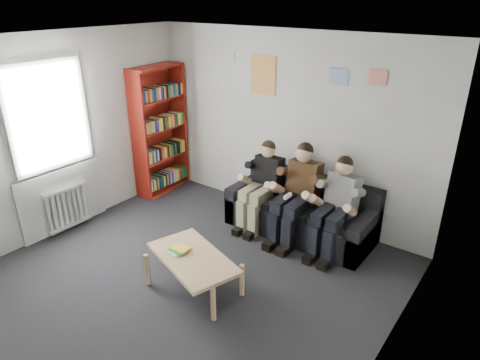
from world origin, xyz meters
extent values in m
plane|color=black|center=(0.00, 0.00, 0.00)|extent=(5.00, 5.00, 0.00)
plane|color=silver|center=(0.00, 0.00, 2.70)|extent=(5.00, 5.00, 0.00)
plane|color=beige|center=(0.00, 2.50, 1.35)|extent=(4.50, 0.00, 4.50)
plane|color=beige|center=(-2.25, 0.00, 1.35)|extent=(0.00, 5.00, 5.00)
plane|color=beige|center=(2.25, 0.00, 1.35)|extent=(0.00, 5.00, 5.00)
cube|color=black|center=(0.54, 2.07, 0.19)|extent=(2.03, 0.83, 0.39)
cube|color=black|center=(0.54, 2.40, 0.59)|extent=(2.03, 0.18, 0.40)
cube|color=black|center=(-0.39, 2.07, 0.28)|extent=(0.17, 0.83, 0.55)
cube|color=black|center=(1.48, 2.07, 0.28)|extent=(0.17, 0.83, 0.55)
cube|color=black|center=(0.54, 2.00, 0.43)|extent=(1.70, 0.57, 0.09)
cube|color=maroon|center=(-2.07, 1.98, 1.05)|extent=(0.31, 0.94, 2.09)
cube|color=#D7BE7C|center=(0.21, 0.24, 0.42)|extent=(1.11, 0.61, 0.04)
cylinder|color=#D7BE7C|center=(-0.29, -0.01, 0.20)|extent=(0.06, 0.06, 0.40)
cylinder|color=#D7BE7C|center=(0.70, -0.01, 0.20)|extent=(0.06, 0.06, 0.40)
cylinder|color=#D7BE7C|center=(-0.29, 0.49, 0.20)|extent=(0.06, 0.06, 0.40)
cylinder|color=#D7BE7C|center=(0.70, 0.49, 0.20)|extent=(0.06, 0.06, 0.40)
cube|color=silver|center=(-0.02, 0.19, 0.45)|extent=(0.19, 0.14, 0.02)
cube|color=green|center=(0.01, 0.22, 0.47)|extent=(0.19, 0.14, 0.02)
cube|color=yellow|center=(0.03, 0.25, 0.48)|extent=(0.19, 0.14, 0.02)
cube|color=black|center=(-0.02, 2.12, 0.74)|extent=(0.39, 0.28, 0.55)
sphere|color=tan|center=(-0.02, 2.08, 1.12)|extent=(0.21, 0.21, 0.21)
sphere|color=black|center=(-0.02, 2.10, 1.15)|extent=(0.20, 0.20, 0.20)
cube|color=gray|center=(-0.02, 1.83, 0.55)|extent=(0.35, 0.44, 0.14)
cube|color=gray|center=(-0.02, 1.62, 0.24)|extent=(0.33, 0.13, 0.48)
cube|color=black|center=(-0.02, 1.56, 0.05)|extent=(0.33, 0.25, 0.10)
cube|color=#51331B|center=(0.54, 2.13, 0.77)|extent=(0.43, 0.31, 0.60)
sphere|color=tan|center=(0.54, 2.09, 1.19)|extent=(0.23, 0.23, 0.23)
sphere|color=black|center=(0.54, 2.10, 1.22)|extent=(0.22, 0.22, 0.22)
cube|color=black|center=(0.54, 1.81, 0.56)|extent=(0.38, 0.49, 0.16)
cube|color=black|center=(0.54, 1.58, 0.24)|extent=(0.36, 0.15, 0.48)
cube|color=black|center=(0.54, 1.51, 0.05)|extent=(0.36, 0.28, 0.11)
cube|color=white|center=(0.54, 1.70, 0.72)|extent=(0.04, 0.15, 0.04)
cube|color=silver|center=(1.11, 2.12, 0.75)|extent=(0.40, 0.29, 0.56)
sphere|color=tan|center=(1.11, 2.08, 1.14)|extent=(0.22, 0.22, 0.22)
sphere|color=black|center=(1.11, 2.10, 1.17)|extent=(0.21, 0.21, 0.21)
cube|color=black|center=(1.11, 1.83, 0.55)|extent=(0.36, 0.46, 0.15)
cube|color=black|center=(1.11, 1.61, 0.24)|extent=(0.34, 0.14, 0.48)
cube|color=black|center=(1.11, 1.55, 0.05)|extent=(0.34, 0.26, 0.10)
cylinder|color=white|center=(-2.15, -0.08, 0.35)|extent=(0.06, 0.06, 0.60)
cylinder|color=white|center=(-2.15, 0.00, 0.35)|extent=(0.06, 0.06, 0.60)
cylinder|color=white|center=(-2.15, 0.08, 0.35)|extent=(0.06, 0.06, 0.60)
cylinder|color=white|center=(-2.15, 0.16, 0.35)|extent=(0.06, 0.06, 0.60)
cylinder|color=white|center=(-2.15, 0.24, 0.35)|extent=(0.06, 0.06, 0.60)
cylinder|color=white|center=(-2.15, 0.32, 0.35)|extent=(0.06, 0.06, 0.60)
cylinder|color=white|center=(-2.15, 0.40, 0.35)|extent=(0.06, 0.06, 0.60)
cylinder|color=white|center=(-2.15, 0.48, 0.35)|extent=(0.06, 0.06, 0.60)
cube|color=white|center=(-2.15, 0.20, 0.07)|extent=(0.10, 0.64, 0.04)
cube|color=white|center=(-2.15, 0.20, 0.63)|extent=(0.10, 0.64, 0.04)
cube|color=white|center=(-2.23, 0.20, 1.65)|extent=(0.02, 1.00, 1.30)
cube|color=silver|center=(-2.22, 0.20, 2.33)|extent=(0.05, 1.12, 0.06)
cube|color=silver|center=(-2.22, 0.20, 0.97)|extent=(0.05, 1.12, 0.06)
cube|color=silver|center=(-2.22, 0.20, 0.45)|extent=(0.03, 1.30, 0.90)
cube|color=gold|center=(-0.40, 2.49, 2.05)|extent=(0.42, 0.01, 0.55)
cube|color=#4383E5|center=(0.75, 2.49, 2.15)|extent=(0.25, 0.01, 0.20)
cube|color=#C03C8B|center=(1.25, 2.49, 2.20)|extent=(0.22, 0.01, 0.18)
cube|color=silver|center=(-1.00, 2.49, 2.25)|extent=(0.20, 0.01, 0.14)
camera|label=1|loc=(3.01, -2.65, 3.13)|focal=32.00mm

